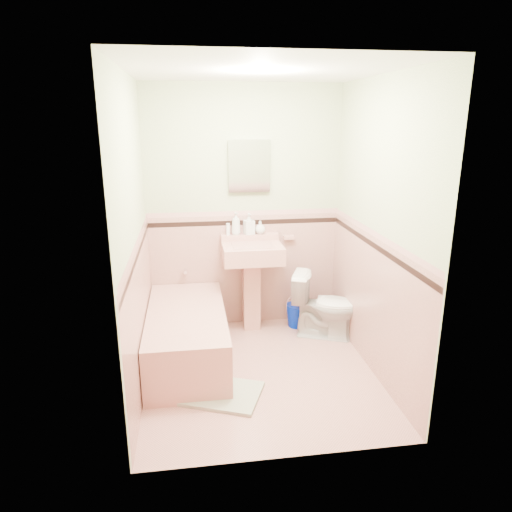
{
  "coord_description": "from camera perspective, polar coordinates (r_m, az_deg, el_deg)",
  "views": [
    {
      "loc": [
        -0.57,
        -3.62,
        2.15
      ],
      "look_at": [
        0.0,
        0.25,
        1.0
      ],
      "focal_mm": 32.61,
      "sensor_mm": 36.0,
      "label": 1
    }
  ],
  "objects": [
    {
      "name": "cap_left",
      "position": [
        3.76,
        -14.42,
        1.53
      ],
      "size": [
        0.0,
        2.2,
        2.2
      ],
      "primitive_type": "plane",
      "rotation": [
        1.57,
        0.0,
        1.57
      ],
      "color": "tan",
      "rests_on": "ground"
    },
    {
      "name": "bathtub",
      "position": [
        4.39,
        -8.43,
        -9.79
      ],
      "size": [
        0.7,
        1.5,
        0.45
      ],
      "primitive_type": "cube",
      "color": "tan",
      "rests_on": "floor"
    },
    {
      "name": "cap_back",
      "position": [
        4.82,
        -1.44,
        5.28
      ],
      "size": [
        2.0,
        0.0,
        2.0
      ],
      "primitive_type": "plane",
      "rotation": [
        1.57,
        0.0,
        0.0
      ],
      "color": "tan",
      "rests_on": "ground"
    },
    {
      "name": "wainscot_front",
      "position": [
        3.02,
        3.8,
        -14.54
      ],
      "size": [
        2.0,
        0.0,
        2.0
      ],
      "primitive_type": "plane",
      "rotation": [
        -1.57,
        0.0,
        0.0
      ],
      "color": "tan",
      "rests_on": "ground"
    },
    {
      "name": "sink_faucet",
      "position": [
        4.81,
        -0.71,
        1.96
      ],
      "size": [
        0.02,
        0.02,
        0.1
      ],
      "primitive_type": "cylinder",
      "color": "silver",
      "rests_on": "sink"
    },
    {
      "name": "bath_mat",
      "position": [
        3.96,
        -4.88,
        -16.37
      ],
      "size": [
        0.83,
        0.7,
        0.03
      ],
      "primitive_type": "cube",
      "rotation": [
        0.0,
        0.0,
        -0.39
      ],
      "color": "gray",
      "rests_on": "floor"
    },
    {
      "name": "soap_bottle_mid",
      "position": [
        4.81,
        -0.86,
        3.97
      ],
      "size": [
        0.12,
        0.12,
        0.22
      ],
      "primitive_type": "imported",
      "rotation": [
        0.0,
        0.0,
        0.24
      ],
      "color": "#B2B2B2",
      "rests_on": "sink"
    },
    {
      "name": "tub_faucet",
      "position": [
        4.91,
        -8.67,
        -1.83
      ],
      "size": [
        0.04,
        0.12,
        0.04
      ],
      "primitive_type": "cylinder",
      "rotation": [
        1.57,
        0.0,
        0.0
      ],
      "color": "silver",
      "rests_on": "wall_back"
    },
    {
      "name": "tube",
      "position": [
        4.8,
        -3.46,
        3.32
      ],
      "size": [
        0.04,
        0.04,
        0.12
      ],
      "primitive_type": "cylinder",
      "rotation": [
        0.0,
        0.0,
        -0.22
      ],
      "color": "white",
      "rests_on": "sink"
    },
    {
      "name": "cap_front",
      "position": [
        2.76,
        4.02,
        -3.37
      ],
      "size": [
        2.0,
        0.0,
        2.0
      ],
      "primitive_type": "plane",
      "rotation": [
        -1.57,
        0.0,
        0.0
      ],
      "color": "tan",
      "rests_on": "ground"
    },
    {
      "name": "sink",
      "position": [
        4.82,
        -0.46,
        -3.98
      ],
      "size": [
        0.6,
        0.49,
        0.94
      ],
      "primitive_type": null,
      "color": "tan",
      "rests_on": "floor"
    },
    {
      "name": "bucket",
      "position": [
        5.07,
        5.09,
        -7.24
      ],
      "size": [
        0.31,
        0.31,
        0.24
      ],
      "primitive_type": null,
      "rotation": [
        0.0,
        0.0,
        0.33
      ],
      "color": "#001EB7",
      "rests_on": "floor"
    },
    {
      "name": "medicine_cabinet",
      "position": [
        4.75,
        -0.85,
        10.96
      ],
      "size": [
        0.41,
        0.04,
        0.51
      ],
      "primitive_type": "cube",
      "color": "white",
      "rests_on": "wall_back"
    },
    {
      "name": "shoe",
      "position": [
        4.02,
        -4.48,
        -15.06
      ],
      "size": [
        0.16,
        0.12,
        0.06
      ],
      "primitive_type": "cube",
      "rotation": [
        0.0,
        0.0,
        -0.43
      ],
      "color": "#BF1E59",
      "rests_on": "bath_mat"
    },
    {
      "name": "wall_right",
      "position": [
        4.04,
        14.71,
        2.99
      ],
      "size": [
        0.0,
        2.5,
        2.5
      ],
      "primitive_type": "plane",
      "rotation": [
        1.57,
        0.0,
        -1.57
      ],
      "color": "#F0E1C4",
      "rests_on": "ground"
    },
    {
      "name": "wainscot_left",
      "position": [
        3.96,
        -13.87,
        -7.17
      ],
      "size": [
        0.0,
        2.2,
        2.2
      ],
      "primitive_type": "plane",
      "rotation": [
        1.57,
        0.0,
        1.57
      ],
      "color": "tan",
      "rests_on": "ground"
    },
    {
      "name": "wall_left",
      "position": [
        3.75,
        -14.72,
        1.96
      ],
      "size": [
        0.0,
        2.5,
        2.5
      ],
      "primitive_type": "plane",
      "rotation": [
        1.57,
        0.0,
        1.57
      ],
      "color": "#F0E1C4",
      "rests_on": "ground"
    },
    {
      "name": "wall_back",
      "position": [
        4.84,
        -1.47,
        5.67
      ],
      "size": [
        2.5,
        0.0,
        2.5
      ],
      "primitive_type": "plane",
      "rotation": [
        1.57,
        0.0,
        0.0
      ],
      "color": "#F0E1C4",
      "rests_on": "ground"
    },
    {
      "name": "soap_bottle_right",
      "position": [
        4.83,
        0.51,
        3.54
      ],
      "size": [
        0.13,
        0.13,
        0.14
      ],
      "primitive_type": "imported",
      "rotation": [
        0.0,
        0.0,
        0.21
      ],
      "color": "#B2B2B2",
      "rests_on": "sink"
    },
    {
      "name": "ceiling",
      "position": [
        3.68,
        0.61,
        21.85
      ],
      "size": [
        2.2,
        2.2,
        0.0
      ],
      "primitive_type": "plane",
      "rotation": [
        3.14,
        0.0,
        0.0
      ],
      "color": "white",
      "rests_on": "ground"
    },
    {
      "name": "accent_right",
      "position": [
        4.07,
        14.35,
        1.2
      ],
      "size": [
        0.0,
        2.2,
        2.2
      ],
      "primitive_type": "plane",
      "rotation": [
        1.57,
        0.0,
        -1.57
      ],
      "color": "black",
      "rests_on": "ground"
    },
    {
      "name": "wainscot_back",
      "position": [
        4.99,
        -1.4,
        -1.71
      ],
      "size": [
        2.0,
        0.0,
        2.0
      ],
      "primitive_type": "plane",
      "rotation": [
        1.57,
        0.0,
        0.0
      ],
      "color": "tan",
      "rests_on": "ground"
    },
    {
      "name": "cap_right",
      "position": [
        4.04,
        14.45,
        2.57
      ],
      "size": [
        0.0,
        2.2,
        2.2
      ],
      "primitive_type": "plane",
      "rotation": [
        1.57,
        0.0,
        -1.57
      ],
      "color": "tan",
      "rests_on": "ground"
    },
    {
      "name": "wall_front",
      "position": [
        2.73,
        4.11,
        -2.91
      ],
      "size": [
        2.5,
        0.0,
        2.5
      ],
      "primitive_type": "plane",
      "rotation": [
        -1.57,
        0.0,
        0.0
      ],
      "color": "#F0E1C4",
      "rests_on": "ground"
    },
    {
      "name": "accent_front",
      "position": [
        2.8,
        3.98,
        -5.3
      ],
      "size": [
        2.0,
        0.0,
        2.0
      ],
      "primitive_type": "plane",
      "rotation": [
        -1.57,
        0.0,
        0.0
      ],
      "color": "black",
      "rests_on": "ground"
    },
    {
      "name": "toilet",
      "position": [
        4.8,
        8.51,
        -6.01
      ],
      "size": [
        0.75,
        0.59,
        0.67
      ],
      "primitive_type": "imported",
      "rotation": [
        0.0,
        0.0,
        1.18
      ],
      "color": "white",
      "rests_on": "floor"
    },
    {
      "name": "accent_left",
      "position": [
        3.78,
        -14.31,
        0.07
      ],
      "size": [
        0.0,
        2.2,
        2.2
      ],
      "primitive_type": "plane",
      "rotation": [
        1.57,
        0.0,
        1.57
      ],
      "color": "black",
      "rests_on": "ground"
    },
    {
      "name": "floor",
      "position": [
        4.25,
        0.5,
        -14.02
      ],
      "size": [
        2.2,
        2.2,
        0.0
      ],
      "primitive_type": "plane",
      "color": "tan",
      "rests_on": "ground"
    },
    {
      "name": "soap_bottle_left",
      "position": [
        4.79,
        -2.47,
        4.0
      ],
      "size": [
        0.12,
        0.12,
        0.23
      ],
      "primitive_type": "imported",
      "rotation": [
        0.0,
        0.0,
        0.42
      ],
      "color": "#B2B2B2",
      "rests_on": "sink"
    },
    {
      "name": "wainscot_right",
      "position": [
        4.23,
        13.93,
        -5.6
      ],
      "size": [
        0.0,
        2.2,
        2.2
      ],
      "primitive_type": "plane",
      "rotation": [
        1.57,
        0.0,
        -1.57
      ],
      "color": "tan",
      "rests_on": "ground"
    },
    {
      "name": "accent_back",
      "position": [
        4.84,
        -1.43,
        4.12
      ],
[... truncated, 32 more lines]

